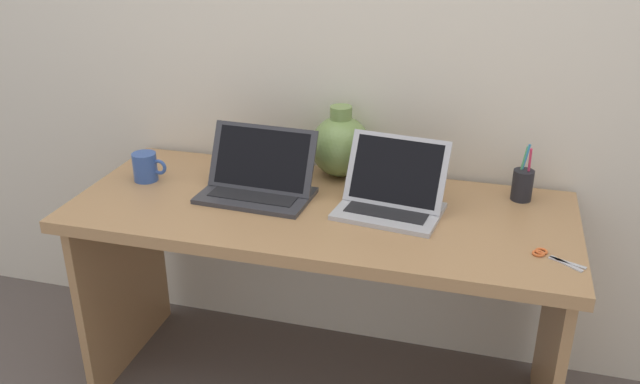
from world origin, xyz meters
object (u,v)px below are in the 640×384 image
Objects in this scene: laptop_right at (392,192)px; pen_cup at (522,184)px; green_vase at (341,145)px; coffee_mug at (146,167)px; scissors at (549,256)px; laptop_left at (259,178)px.

laptop_right is 0.43m from pen_cup.
green_vase is at bearing 175.68° from pen_cup.
pen_cup is at bearing -4.32° from green_vase.
scissors is (1.33, -0.19, -0.05)m from coffee_mug.
laptop_right is at bearing 0.02° from laptop_left.
pen_cup reaches higher than scissors.
coffee_mug reaches higher than scissors.
green_vase is (0.22, 0.23, 0.05)m from laptop_left.
green_vase is 0.62m from pen_cup.
green_vase is 0.81m from scissors.
pen_cup is at bearing 101.75° from scissors.
green_vase reaches higher than coffee_mug.
green_vase is at bearing 149.10° from scissors.
laptop_right reaches higher than laptop_left.
laptop_right is at bearing -46.14° from green_vase.
laptop_left is 1.48× the size of green_vase.
laptop_left reaches higher than coffee_mug.
pen_cup is 0.38m from scissors.
laptop_left reaches higher than pen_cup.
laptop_left is 1.08× the size of laptop_right.
scissors is at bearing -11.26° from laptop_left.
scissors is (0.91, -0.18, -0.05)m from laptop_left.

